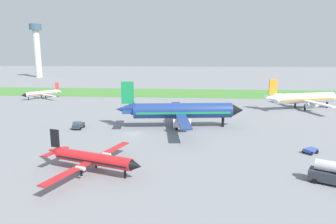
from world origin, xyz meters
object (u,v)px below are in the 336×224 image
Objects in this scene: airplane_taxiing_turboprop at (42,93)px; airplane_midfield_jet at (180,111)px; baggage_cart_by_runway at (311,150)px; control_tower at (37,46)px; airplane_parked_jet_far at (303,98)px; airplane_foreground_turboprop at (92,158)px; pushback_tug_near_gate at (78,125)px; fuel_truck_midfield at (336,174)px.

airplane_taxiing_turboprop is 69.49m from airplane_midfield_jet.
airplane_midfield_jet is 10.70× the size of baggage_cart_by_runway.
airplane_midfield_jet is 172.72m from control_tower.
control_tower is at bearing 120.36° from airplane_midfield_jet.
airplane_parked_jet_far is at bearing 28.22° from airplane_midfield_jet.
airplane_taxiing_turboprop is 94.60m from airplane_parked_jet_far.
baggage_cart_by_runway is at bearing 36.61° from airplane_foreground_turboprop.
airplane_foreground_turboprop is 28.41m from pushback_tug_near_gate.
airplane_parked_jet_far reaches higher than pushback_tug_near_gate.
airplane_parked_jet_far reaches higher than airplane_taxiing_turboprop.
airplane_parked_jet_far is 180.58m from control_tower.
airplane_midfield_jet reaches higher than airplane_parked_jet_far.
airplane_foreground_turboprop is 75.47m from airplane_parked_jet_far.
baggage_cart_by_runway is 0.08× the size of control_tower.
airplane_parked_jet_far is at bearing -37.40° from control_tower.
airplane_foreground_turboprop is at bearing 66.90° from airplane_taxiing_turboprop.
pushback_tug_near_gate is 0.10× the size of control_tower.
pushback_tug_near_gate is at bearing -52.48° from baggage_cart_by_runway.
fuel_truck_midfield is (22.87, -31.09, -2.45)m from airplane_midfield_jet.
airplane_taxiing_turboprop is 0.51× the size of airplane_midfield_jet.
airplane_parked_jet_far is at bearing 67.07° from airplane_foreground_turboprop.
airplane_midfield_jet is at bearing 99.17° from pushback_tug_near_gate.
airplane_midfield_jet is at bearing 86.13° from airplane_foreground_turboprop.
pushback_tug_near_gate is 1.22× the size of baggage_cart_by_runway.
airplane_midfield_jet reaches higher than airplane_foreground_turboprop.
airplane_parked_jet_far is (93.44, -14.67, 1.42)m from airplane_taxiing_turboprop.
airplane_foreground_turboprop is at bearing -18.55° from baggage_cart_by_runway.
airplane_foreground_turboprop is 6.61× the size of baggage_cart_by_runway.
airplane_midfield_jet is 24.58m from pushback_tug_near_gate.
pushback_tug_near_gate is 162.77m from control_tower.
airplane_foreground_turboprop is 38.57m from baggage_cart_by_runway.
control_tower reaches higher than pushback_tug_near_gate.
airplane_foreground_turboprop reaches higher than airplane_taxiing_turboprop.
airplane_parked_jet_far is at bearing -143.27° from baggage_cart_by_runway.
fuel_truck_midfield is at bearing -122.14° from airplane_parked_jet_far.
airplane_parked_jet_far is 46.64m from baggage_cart_by_runway.
airplane_midfield_jet is at bearing -72.25° from baggage_cart_by_runway.
airplane_taxiing_turboprop is at bearing 135.90° from airplane_midfield_jet.
fuel_truck_midfield is (-14.99, -58.08, -1.92)m from airplane_parked_jet_far.
fuel_truck_midfield is at bearing 46.85° from baggage_cart_by_runway.
airplane_foreground_turboprop is (43.37, -71.12, 0.14)m from airplane_taxiing_turboprop.
control_tower is (-104.89, 136.12, 17.35)m from airplane_midfield_jet.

